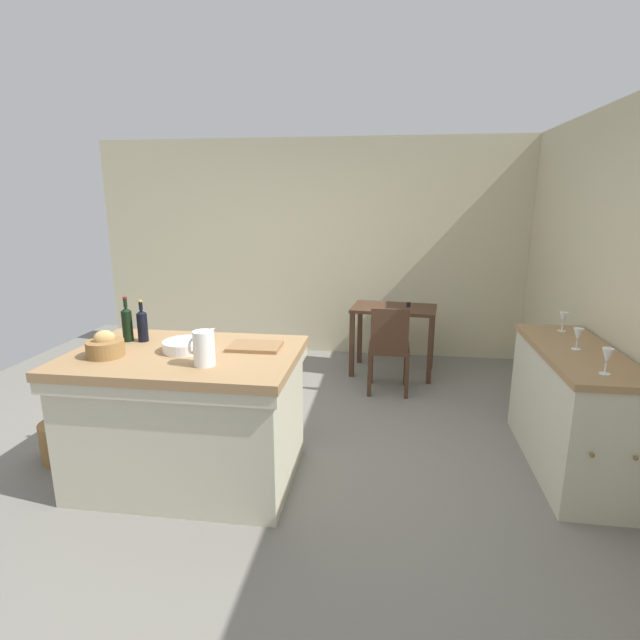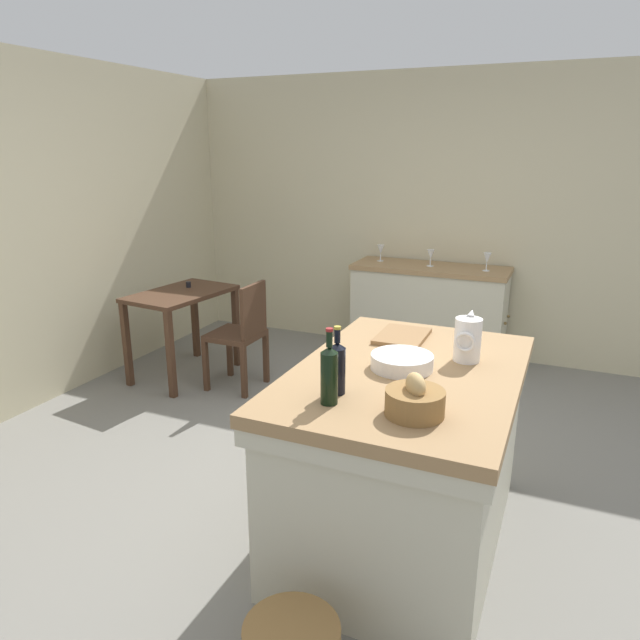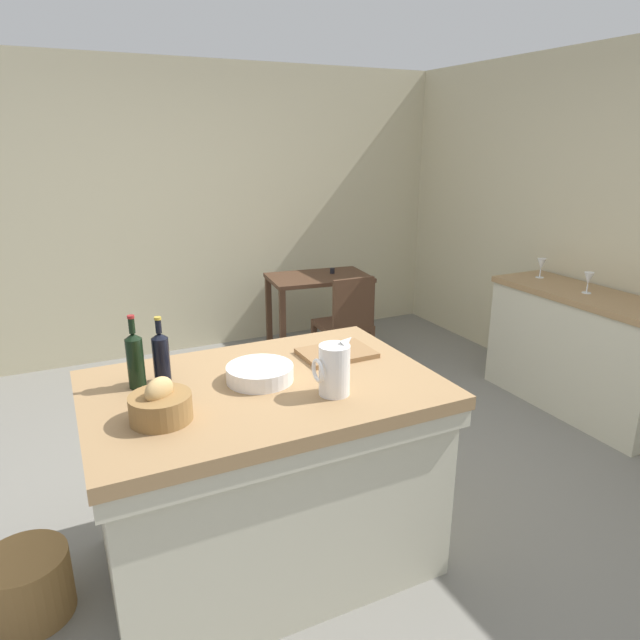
{
  "view_description": "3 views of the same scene",
  "coord_description": "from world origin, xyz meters",
  "px_view_note": "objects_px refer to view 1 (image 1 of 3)",
  "views": [
    {
      "loc": [
        0.95,
        -3.42,
        1.91
      ],
      "look_at": [
        0.41,
        0.35,
        0.96
      ],
      "focal_mm": 27.57,
      "sensor_mm": 36.0,
      "label": 1
    },
    {
      "loc": [
        -2.9,
        -1.13,
        1.93
      ],
      "look_at": [
        0.19,
        0.22,
        0.92
      ],
      "focal_mm": 32.68,
      "sensor_mm": 36.0,
      "label": 2
    },
    {
      "loc": [
        -1.13,
        -2.62,
        1.93
      ],
      "look_at": [
        0.17,
        0.09,
        0.97
      ],
      "focal_mm": 31.53,
      "sensor_mm": 36.0,
      "label": 3
    }
  ],
  "objects_px": {
    "wine_bottle_dark": "(142,325)",
    "wash_bowl": "(185,346)",
    "island_table": "(188,411)",
    "writing_desk": "(394,318)",
    "bread_basket": "(105,347)",
    "wicker_hamper": "(66,440)",
    "wine_glass_middle": "(563,318)",
    "pitcher": "(204,348)",
    "wine_bottle_amber": "(127,323)",
    "wine_glass_far_left": "(607,357)",
    "wine_glass_left": "(578,335)",
    "cutting_board": "(255,346)",
    "wooden_chair": "(389,347)",
    "side_cabinet": "(571,409)"
  },
  "relations": [
    {
      "from": "pitcher",
      "to": "wine_bottle_amber",
      "type": "distance_m",
      "value": 0.84
    },
    {
      "from": "wash_bowl",
      "to": "wine_glass_left",
      "type": "bearing_deg",
      "value": 10.52
    },
    {
      "from": "wine_bottle_dark",
      "to": "bread_basket",
      "type": "bearing_deg",
      "value": -101.61
    },
    {
      "from": "wash_bowl",
      "to": "bread_basket",
      "type": "distance_m",
      "value": 0.5
    },
    {
      "from": "side_cabinet",
      "to": "bread_basket",
      "type": "bearing_deg",
      "value": -167.86
    },
    {
      "from": "wooden_chair",
      "to": "wine_bottle_amber",
      "type": "xyz_separation_m",
      "value": [
        -1.85,
        -1.55,
        0.57
      ]
    },
    {
      "from": "wine_glass_left",
      "to": "pitcher",
      "type": "bearing_deg",
      "value": -162.65
    },
    {
      "from": "wash_bowl",
      "to": "wicker_hamper",
      "type": "height_order",
      "value": "wash_bowl"
    },
    {
      "from": "writing_desk",
      "to": "wine_glass_left",
      "type": "bearing_deg",
      "value": -56.1
    },
    {
      "from": "wine_glass_middle",
      "to": "wicker_hamper",
      "type": "xyz_separation_m",
      "value": [
        -3.72,
        -0.9,
        -0.85
      ]
    },
    {
      "from": "bread_basket",
      "to": "wine_bottle_dark",
      "type": "height_order",
      "value": "wine_bottle_dark"
    },
    {
      "from": "pitcher",
      "to": "wicker_hamper",
      "type": "xyz_separation_m",
      "value": [
        -1.27,
        0.34,
        -0.88
      ]
    },
    {
      "from": "side_cabinet",
      "to": "wine_bottle_amber",
      "type": "distance_m",
      "value": 3.21
    },
    {
      "from": "cutting_board",
      "to": "wine_glass_far_left",
      "type": "relative_size",
      "value": 2.17
    },
    {
      "from": "wine_bottle_amber",
      "to": "wicker_hamper",
      "type": "relative_size",
      "value": 0.91
    },
    {
      "from": "bread_basket",
      "to": "wine_glass_far_left",
      "type": "relative_size",
      "value": 1.47
    },
    {
      "from": "wooden_chair",
      "to": "wine_bottle_dark",
      "type": "bearing_deg",
      "value": -138.48
    },
    {
      "from": "wooden_chair",
      "to": "wine_glass_middle",
      "type": "height_order",
      "value": "wine_glass_middle"
    },
    {
      "from": "wine_bottle_amber",
      "to": "wicker_hamper",
      "type": "height_order",
      "value": "wine_bottle_amber"
    },
    {
      "from": "writing_desk",
      "to": "bread_basket",
      "type": "bearing_deg",
      "value": -126.53
    },
    {
      "from": "wash_bowl",
      "to": "wine_glass_middle",
      "type": "distance_m",
      "value": 2.86
    },
    {
      "from": "side_cabinet",
      "to": "pitcher",
      "type": "xyz_separation_m",
      "value": [
        -2.41,
        -0.75,
        0.58
      ]
    },
    {
      "from": "pitcher",
      "to": "cutting_board",
      "type": "relative_size",
      "value": 0.74
    },
    {
      "from": "side_cabinet",
      "to": "wicker_hamper",
      "type": "relative_size",
      "value": 4.0
    },
    {
      "from": "wicker_hamper",
      "to": "island_table",
      "type": "bearing_deg",
      "value": -6.13
    },
    {
      "from": "bread_basket",
      "to": "wine_glass_left",
      "type": "xyz_separation_m",
      "value": [
        3.09,
        0.67,
        0.01
      ]
    },
    {
      "from": "wicker_hamper",
      "to": "writing_desk",
      "type": "bearing_deg",
      "value": 42.72
    },
    {
      "from": "cutting_board",
      "to": "wine_glass_far_left",
      "type": "distance_m",
      "value": 2.18
    },
    {
      "from": "cutting_board",
      "to": "wine_bottle_amber",
      "type": "distance_m",
      "value": 0.95
    },
    {
      "from": "wash_bowl",
      "to": "wine_glass_far_left",
      "type": "bearing_deg",
      "value": -0.16
    },
    {
      "from": "writing_desk",
      "to": "wine_glass_middle",
      "type": "distance_m",
      "value": 1.9
    },
    {
      "from": "wine_glass_middle",
      "to": "wash_bowl",
      "type": "bearing_deg",
      "value": -160.0
    },
    {
      "from": "pitcher",
      "to": "wine_glass_far_left",
      "type": "bearing_deg",
      "value": 6.05
    },
    {
      "from": "wine_bottle_amber",
      "to": "wicker_hamper",
      "type": "bearing_deg",
      "value": -171.1
    },
    {
      "from": "cutting_board",
      "to": "island_table",
      "type": "bearing_deg",
      "value": -160.81
    },
    {
      "from": "island_table",
      "to": "wine_bottle_dark",
      "type": "distance_m",
      "value": 0.7
    },
    {
      "from": "wash_bowl",
      "to": "side_cabinet",
      "type": "bearing_deg",
      "value": 10.39
    },
    {
      "from": "side_cabinet",
      "to": "wine_glass_far_left",
      "type": "relative_size",
      "value": 8.85
    },
    {
      "from": "wine_bottle_amber",
      "to": "wine_glass_middle",
      "type": "xyz_separation_m",
      "value": [
        3.19,
        0.81,
        -0.05
      ]
    },
    {
      "from": "pitcher",
      "to": "wine_bottle_amber",
      "type": "height_order",
      "value": "wine_bottle_amber"
    },
    {
      "from": "wash_bowl",
      "to": "wine_glass_middle",
      "type": "height_order",
      "value": "wine_glass_middle"
    },
    {
      "from": "wash_bowl",
      "to": "wine_glass_middle",
      "type": "relative_size",
      "value": 1.94
    },
    {
      "from": "pitcher",
      "to": "wash_bowl",
      "type": "distance_m",
      "value": 0.36
    },
    {
      "from": "island_table",
      "to": "pitcher",
      "type": "xyz_separation_m",
      "value": [
        0.23,
        -0.23,
        0.54
      ]
    },
    {
      "from": "wine_bottle_dark",
      "to": "wine_glass_left",
      "type": "bearing_deg",
      "value": 5.94
    },
    {
      "from": "wine_glass_left",
      "to": "side_cabinet",
      "type": "bearing_deg",
      "value": -11.96
    },
    {
      "from": "pitcher",
      "to": "wine_glass_far_left",
      "type": "height_order",
      "value": "pitcher"
    },
    {
      "from": "wine_bottle_dark",
      "to": "wash_bowl",
      "type": "bearing_deg",
      "value": -24.21
    },
    {
      "from": "wine_bottle_amber",
      "to": "wine_glass_left",
      "type": "relative_size",
      "value": 2.14
    },
    {
      "from": "island_table",
      "to": "side_cabinet",
      "type": "height_order",
      "value": "island_table"
    }
  ]
}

